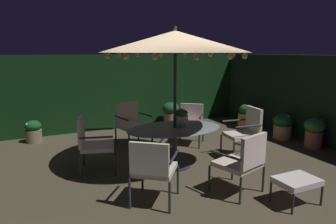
% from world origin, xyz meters
% --- Properties ---
extents(ground_plane, '(8.06, 6.75, 0.02)m').
position_xyz_m(ground_plane, '(0.00, 0.00, -0.01)').
color(ground_plane, '#4C4332').
extents(hedge_backdrop_rear, '(8.06, 0.30, 2.04)m').
position_xyz_m(hedge_backdrop_rear, '(0.00, 3.22, 1.02)').
color(hedge_backdrop_rear, black).
rests_on(hedge_backdrop_rear, ground_plane).
extents(hedge_backdrop_right, '(0.30, 6.75, 2.04)m').
position_xyz_m(hedge_backdrop_right, '(3.88, 0.00, 1.02)').
color(hedge_backdrop_right, black).
rests_on(hedge_backdrop_right, ground_plane).
extents(patio_dining_table, '(1.82, 1.19, 0.74)m').
position_xyz_m(patio_dining_table, '(0.15, -0.11, 0.61)').
color(patio_dining_table, '#312C32').
rests_on(patio_dining_table, ground_plane).
extents(patio_umbrella, '(2.63, 2.63, 2.56)m').
position_xyz_m(patio_umbrella, '(0.15, -0.11, 2.29)').
color(patio_umbrella, '#2F302D').
rests_on(patio_umbrella, ground_plane).
extents(centerpiece_planter, '(0.24, 0.24, 0.35)m').
position_xyz_m(centerpiece_planter, '(0.29, -0.11, 0.94)').
color(centerpiece_planter, beige).
rests_on(centerpiece_planter, patio_dining_table).
extents(patio_chair_north, '(0.69, 0.63, 1.03)m').
position_xyz_m(patio_chair_north, '(1.65, -0.30, 0.58)').
color(patio_chair_north, '#2F2E2D').
rests_on(patio_chair_north, ground_plane).
extents(patio_chair_northeast, '(0.83, 0.83, 0.91)m').
position_xyz_m(patio_chair_northeast, '(1.12, 1.04, 0.54)').
color(patio_chair_northeast, '#2F2D34').
rests_on(patio_chair_northeast, ground_plane).
extents(patio_chair_east, '(0.76, 0.72, 1.01)m').
position_xyz_m(patio_chair_east, '(-0.22, 1.35, 0.59)').
color(patio_chair_east, '#31312F').
rests_on(patio_chair_east, ground_plane).
extents(patio_chair_southeast, '(0.74, 0.73, 1.01)m').
position_xyz_m(patio_chair_southeast, '(-1.30, 0.30, 0.57)').
color(patio_chair_southeast, '#2F322C').
rests_on(patio_chair_southeast, ground_plane).
extents(patio_chair_south, '(0.83, 0.83, 0.96)m').
position_xyz_m(patio_chair_south, '(-0.77, -1.29, 0.57)').
color(patio_chair_south, '#2A2D32').
rests_on(patio_chair_south, ground_plane).
extents(patio_chair_southwest, '(0.77, 0.76, 0.96)m').
position_xyz_m(patio_chair_southwest, '(0.58, -1.55, 0.54)').
color(patio_chair_southwest, '#2F312B').
rests_on(patio_chair_southwest, ground_plane).
extents(ottoman_footrest, '(0.58, 0.43, 0.38)m').
position_xyz_m(ottoman_footrest, '(1.08, -2.12, 0.33)').
color(ottoman_footrest, '#2E2B2C').
rests_on(ottoman_footrest, ground_plane).
extents(potted_plant_front_corner, '(0.48, 0.48, 0.69)m').
position_xyz_m(potted_plant_front_corner, '(1.41, 2.70, 0.38)').
color(potted_plant_front_corner, '#896853').
rests_on(potted_plant_front_corner, ground_plane).
extents(potted_plant_left_far, '(0.46, 0.46, 0.62)m').
position_xyz_m(potted_plant_left_far, '(3.38, 0.40, 0.32)').
color(potted_plant_left_far, tan).
rests_on(potted_plant_left_far, ground_plane).
extents(potted_plant_right_near, '(0.37, 0.37, 0.53)m').
position_xyz_m(potted_plant_right_near, '(-2.22, 2.65, 0.27)').
color(potted_plant_right_near, '#847255').
rests_on(potted_plant_right_near, ground_plane).
extents(potted_plant_back_left, '(0.46, 0.46, 0.68)m').
position_xyz_m(potted_plant_back_left, '(3.22, 1.58, 0.34)').
color(potted_plant_back_left, tan).
rests_on(potted_plant_back_left, ground_plane).
extents(potted_plant_left_near, '(0.45, 0.45, 0.67)m').
position_xyz_m(potted_plant_left_near, '(3.45, -0.45, 0.37)').
color(potted_plant_left_near, '#AD6050').
rests_on(potted_plant_left_near, ground_plane).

